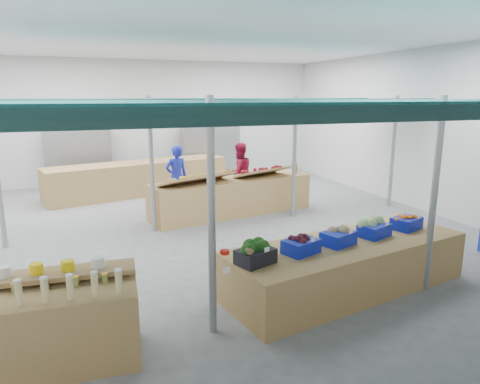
{
  "coord_description": "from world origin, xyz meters",
  "views": [
    {
      "loc": [
        -2.45,
        -8.83,
        2.99
      ],
      "look_at": [
        0.28,
        -1.6,
        1.25
      ],
      "focal_mm": 32.0,
      "sensor_mm": 36.0,
      "label": 1
    }
  ],
  "objects_px": {
    "bottle_shelf": "(46,324)",
    "vendor_right": "(239,173)",
    "vendor_left": "(177,177)",
    "veg_counter": "(347,265)",
    "fruit_counter": "(232,197)"
  },
  "relations": [
    {
      "from": "bottle_shelf",
      "to": "vendor_right",
      "type": "height_order",
      "value": "vendor_right"
    },
    {
      "from": "bottle_shelf",
      "to": "vendor_left",
      "type": "height_order",
      "value": "vendor_left"
    },
    {
      "from": "vendor_right",
      "to": "veg_counter",
      "type": "bearing_deg",
      "value": 76.07
    },
    {
      "from": "bottle_shelf",
      "to": "fruit_counter",
      "type": "height_order",
      "value": "bottle_shelf"
    },
    {
      "from": "veg_counter",
      "to": "vendor_right",
      "type": "height_order",
      "value": "vendor_right"
    },
    {
      "from": "fruit_counter",
      "to": "vendor_right",
      "type": "distance_m",
      "value": 1.31
    },
    {
      "from": "vendor_right",
      "to": "vendor_left",
      "type": "bearing_deg",
      "value": -10.17
    },
    {
      "from": "vendor_left",
      "to": "vendor_right",
      "type": "relative_size",
      "value": 1.0
    },
    {
      "from": "fruit_counter",
      "to": "vendor_right",
      "type": "height_order",
      "value": "vendor_right"
    },
    {
      "from": "veg_counter",
      "to": "bottle_shelf",
      "type": "bearing_deg",
      "value": 176.08
    },
    {
      "from": "bottle_shelf",
      "to": "vendor_left",
      "type": "distance_m",
      "value": 6.96
    },
    {
      "from": "veg_counter",
      "to": "vendor_right",
      "type": "bearing_deg",
      "value": 76.4
    },
    {
      "from": "veg_counter",
      "to": "vendor_left",
      "type": "distance_m",
      "value": 6.07
    },
    {
      "from": "vendor_left",
      "to": "veg_counter",
      "type": "bearing_deg",
      "value": 93.35
    },
    {
      "from": "bottle_shelf",
      "to": "vendor_right",
      "type": "bearing_deg",
      "value": 57.98
    }
  ]
}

